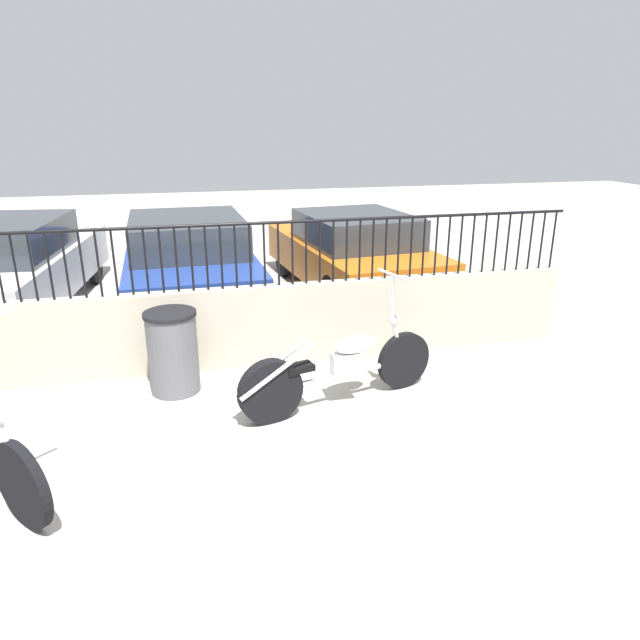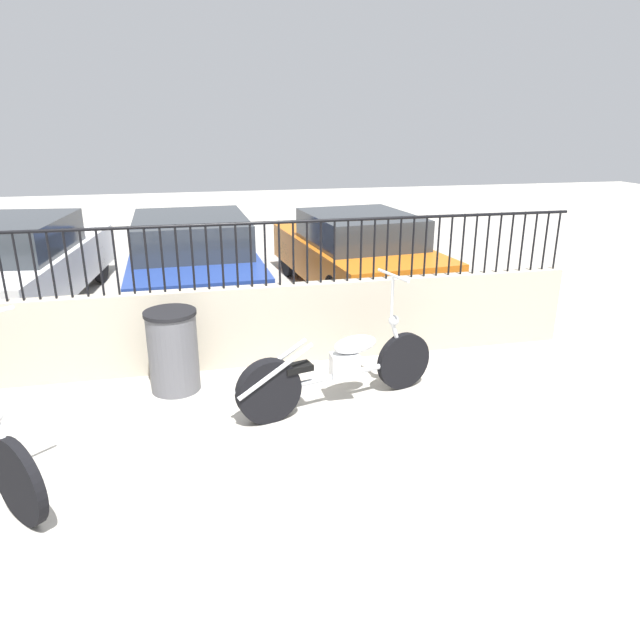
# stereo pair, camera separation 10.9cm
# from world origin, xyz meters

# --- Properties ---
(ground_plane) EXTENTS (40.00, 40.00, 0.00)m
(ground_plane) POSITION_xyz_m (0.00, 0.00, 0.00)
(ground_plane) COLOR #ADA89E
(low_wall) EXTENTS (9.06, 0.18, 0.94)m
(low_wall) POSITION_xyz_m (0.00, 2.36, 0.47)
(low_wall) COLOR #B2A893
(low_wall) RESTS_ON ground_plane
(fence_railing) EXTENTS (9.06, 0.04, 0.73)m
(fence_railing) POSITION_xyz_m (0.00, 2.36, 1.42)
(fence_railing) COLOR black
(fence_railing) RESTS_ON low_wall
(motorcycle_silver) EXTENTS (2.15, 0.78, 1.29)m
(motorcycle_silver) POSITION_xyz_m (1.25, 1.14, 0.38)
(motorcycle_silver) COLOR black
(motorcycle_silver) RESTS_ON ground_plane
(trash_bin) EXTENTS (0.54, 0.54, 0.88)m
(trash_bin) POSITION_xyz_m (-0.27, 1.86, 0.44)
(trash_bin) COLOR #56565B
(trash_bin) RESTS_ON ground_plane
(car_white) EXTENTS (2.32, 4.60, 1.38)m
(car_white) POSITION_xyz_m (-2.62, 5.24, 0.70)
(car_white) COLOR black
(car_white) RESTS_ON ground_plane
(car_blue) EXTENTS (1.97, 4.52, 1.37)m
(car_blue) POSITION_xyz_m (-0.01, 5.02, 0.69)
(car_blue) COLOR black
(car_blue) RESTS_ON ground_plane
(car_orange) EXTENTS (2.17, 4.22, 1.31)m
(car_orange) POSITION_xyz_m (2.64, 5.05, 0.66)
(car_orange) COLOR black
(car_orange) RESTS_ON ground_plane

